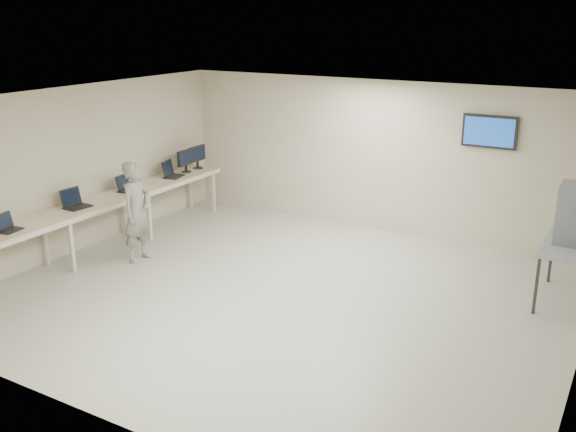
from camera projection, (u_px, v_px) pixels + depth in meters
The scene contains 11 objects.
room at pixel (285, 201), 8.98m from camera, with size 8.01×7.01×2.81m.
workbench at pixel (99, 205), 10.83m from camera, with size 0.76×6.00×0.90m.
laptop_0 at pixel (7, 226), 9.33m from camera, with size 0.31×0.36×0.25m.
laptop_1 at pixel (75, 203), 10.45m from camera, with size 0.35×0.42×0.31m.
laptop_2 at pixel (126, 187), 11.44m from camera, with size 0.34×0.39×0.28m.
laptop_3 at pixel (171, 173), 12.41m from camera, with size 0.41×0.46×0.31m.
monitor_near at pixel (186, 159), 12.70m from camera, with size 0.20×0.46×0.45m.
monitor_far at pixel (197, 155), 13.00m from camera, with size 0.21×0.47×0.46m.
soldier at pixel (137, 212), 10.44m from camera, with size 0.61×0.40×1.67m, color #5F6353.
side_table at pixel (570, 248), 8.92m from camera, with size 0.68×1.46×0.88m.
storage_bins at pixel (573, 214), 8.78m from camera, with size 0.40×0.44×0.84m.
Camera 1 is at (4.38, -7.39, 3.93)m, focal length 40.00 mm.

